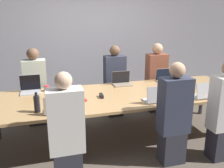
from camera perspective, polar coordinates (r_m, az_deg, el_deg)
name	(u,v)px	position (r m, az deg, el deg)	size (l,w,h in m)	color
ground_plane	(119,137)	(4.22, 1.59, -11.99)	(24.00, 24.00, 0.00)	brown
curtain_wall	(93,40)	(5.64, -4.43, 10.06)	(12.00, 0.06, 2.80)	#9999A3
conference_table	(119,97)	(3.94, 1.67, -3.05)	(4.16, 1.34, 0.74)	tan
laptop_far_center	(122,81)	(4.44, 2.22, 0.72)	(0.33, 0.23, 0.23)	gray
person_far_center	(115,82)	(4.86, 0.61, 0.39)	(0.40, 0.24, 1.39)	#2D2D38
laptop_near_left	(58,108)	(3.28, -12.29, -5.35)	(0.35, 0.23, 0.23)	gray
person_near_left	(66,133)	(2.92, -10.41, -11.01)	(0.40, 0.24, 1.38)	#2D2D38
cup_near_left	(77,107)	(3.34, -8.01, -5.12)	(0.08, 0.08, 0.09)	brown
bottle_near_left	(37,104)	(3.35, -16.79, -4.33)	(0.08, 0.08, 0.27)	black
laptop_far_right	(166,78)	(4.76, 12.18, 1.42)	(0.35, 0.23, 0.24)	gray
person_far_right	(156,79)	(5.15, 10.02, 1.14)	(0.40, 0.24, 1.40)	#2D2D38
laptop_far_left	(31,87)	(4.22, -18.13, -0.75)	(0.32, 0.27, 0.28)	#B7B7BC
person_far_left	(36,88)	(4.67, -17.03, -0.91)	(0.40, 0.24, 1.40)	#2D2D38
cup_far_left	(47,88)	(4.22, -14.71, -0.95)	(0.08, 0.08, 0.09)	red
laptop_near_midright	(156,97)	(3.63, 10.03, -3.05)	(0.32, 0.24, 0.24)	#B7B7BC
person_near_midright	(174,116)	(3.40, 13.95, -7.10)	(0.40, 0.24, 1.40)	#2D2D38
laptop_near_right	(204,93)	(3.99, 20.24, -2.04)	(0.32, 0.24, 0.24)	#B7B7BC
person_near_right	(224,113)	(3.71, 24.29, -6.03)	(0.40, 0.24, 1.40)	#2D2D38
stapler	(101,96)	(3.79, -2.42, -2.69)	(0.05, 0.15, 0.05)	black
notebook	(80,100)	(3.66, -7.42, -3.75)	(0.21, 0.17, 0.02)	maroon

